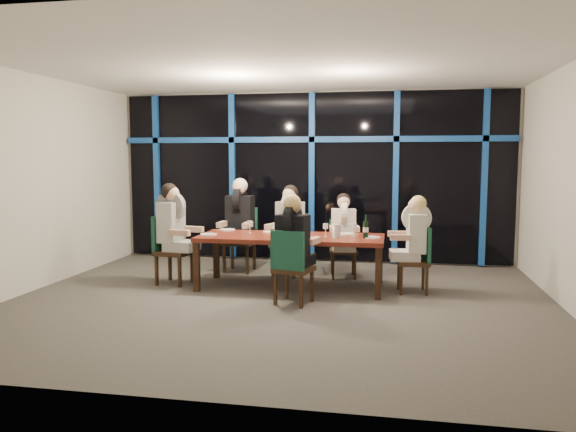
{
  "coord_description": "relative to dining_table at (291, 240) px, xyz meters",
  "views": [
    {
      "loc": [
        1.4,
        -6.9,
        1.85
      ],
      "look_at": [
        0.0,
        0.6,
        1.05
      ],
      "focal_mm": 35.0,
      "sensor_mm": 36.0,
      "label": 1
    }
  ],
  "objects": [
    {
      "name": "plate_far_left",
      "position": [
        -1.06,
        0.43,
        0.08
      ],
      "size": [
        0.24,
        0.24,
        0.01
      ],
      "primitive_type": "cylinder",
      "color": "white",
      "rests_on": "dining_table"
    },
    {
      "name": "chair_near_mid",
      "position": [
        0.17,
        -0.92,
        -0.15
      ],
      "size": [
        0.53,
        0.53,
        0.95
      ],
      "rotation": [
        0.0,
        0.0,
        2.9
      ],
      "color": "#321F10",
      "rests_on": "ground"
    },
    {
      "name": "wine_glass_d",
      "position": [
        -0.64,
        0.2,
        0.2
      ],
      "size": [
        0.07,
        0.07,
        0.18
      ],
      "color": "silver",
      "rests_on": "dining_table"
    },
    {
      "name": "diner_far_right",
      "position": [
        0.67,
        0.84,
        0.17
      ],
      "size": [
        0.48,
        0.58,
        0.86
      ],
      "rotation": [
        0.0,
        0.0,
        0.15
      ],
      "color": "silver",
      "rests_on": "ground"
    },
    {
      "name": "plate_end_left",
      "position": [
        -1.17,
        -0.13,
        0.08
      ],
      "size": [
        0.24,
        0.24,
        0.01
      ],
      "primitive_type": "cylinder",
      "color": "white",
      "rests_on": "dining_table"
    },
    {
      "name": "plate_far_mid",
      "position": [
        -0.35,
        0.3,
        0.08
      ],
      "size": [
        0.24,
        0.24,
        0.01
      ],
      "primitive_type": "cylinder",
      "color": "white",
      "rests_on": "dining_table"
    },
    {
      "name": "diner_end_right",
      "position": [
        1.7,
        0.04,
        0.19
      ],
      "size": [
        0.59,
        0.48,
        0.89
      ],
      "rotation": [
        0.0,
        0.0,
        4.81
      ],
      "color": "silver",
      "rests_on": "ground"
    },
    {
      "name": "chair_far_left",
      "position": [
        -1.02,
        1.08,
        -0.11
      ],
      "size": [
        0.51,
        0.51,
        1.03
      ],
      "rotation": [
        0.0,
        0.0,
        -0.06
      ],
      "color": "#321F10",
      "rests_on": "ground"
    },
    {
      "name": "window_wall",
      "position": [
        0.01,
        2.13,
        0.87
      ],
      "size": [
        6.86,
        0.43,
        2.94
      ],
      "color": "black",
      "rests_on": "ground"
    },
    {
      "name": "plate_far_right",
      "position": [
        0.76,
        0.28,
        0.08
      ],
      "size": [
        0.24,
        0.24,
        0.01
      ],
      "primitive_type": "cylinder",
      "color": "white",
      "rests_on": "dining_table"
    },
    {
      "name": "tea_light",
      "position": [
        -0.01,
        -0.24,
        0.08
      ],
      "size": [
        0.06,
        0.06,
        0.03
      ],
      "primitive_type": "cylinder",
      "color": "#FFA44C",
      "rests_on": "dining_table"
    },
    {
      "name": "chair_end_right",
      "position": [
        1.77,
        0.05,
        -0.17
      ],
      "size": [
        0.46,
        0.46,
        0.91
      ],
      "rotation": [
        0.0,
        0.0,
        4.81
      ],
      "color": "#321F10",
      "rests_on": "ground"
    },
    {
      "name": "wine_glass_b",
      "position": [
        0.03,
        0.13,
        0.19
      ],
      "size": [
        0.06,
        0.06,
        0.16
      ],
      "color": "silver",
      "rests_on": "dining_table"
    },
    {
      "name": "dining_table",
      "position": [
        0.0,
        0.0,
        0.0
      ],
      "size": [
        2.6,
        1.0,
        0.75
      ],
      "color": "maroon",
      "rests_on": "ground"
    },
    {
      "name": "diner_end_left",
      "position": [
        -1.73,
        -0.05,
        0.28
      ],
      "size": [
        0.66,
        0.54,
        0.98
      ],
      "rotation": [
        0.0,
        0.0,
        1.43
      ],
      "color": "black",
      "rests_on": "ground"
    },
    {
      "name": "chair_far_right",
      "position": [
        0.66,
        0.92,
        -0.19
      ],
      "size": [
        0.47,
        0.47,
        0.89
      ],
      "rotation": [
        0.0,
        0.0,
        0.15
      ],
      "color": "#321F10",
      "rests_on": "ground"
    },
    {
      "name": "chair_far_mid",
      "position": [
        -0.15,
        0.91,
        -0.14
      ],
      "size": [
        0.57,
        0.57,
        0.97
      ],
      "rotation": [
        0.0,
        0.0,
        -0.31
      ],
      "color": "#321F10",
      "rests_on": "ground"
    },
    {
      "name": "wine_glass_e",
      "position": [
        0.88,
        0.13,
        0.2
      ],
      "size": [
        0.07,
        0.07,
        0.18
      ],
      "color": "silver",
      "rests_on": "dining_table"
    },
    {
      "name": "room",
      "position": [
        0.0,
        -0.8,
        1.34
      ],
      "size": [
        7.04,
        7.0,
        3.02
      ],
      "color": "#504B46",
      "rests_on": "ground"
    },
    {
      "name": "diner_near_mid",
      "position": [
        0.19,
        -0.84,
        0.23
      ],
      "size": [
        0.54,
        0.64,
        0.93
      ],
      "rotation": [
        0.0,
        0.0,
        2.9
      ],
      "color": "black",
      "rests_on": "ground"
    },
    {
      "name": "plate_near_mid",
      "position": [
        0.32,
        -0.29,
        0.08
      ],
      "size": [
        0.24,
        0.24,
        0.01
      ],
      "primitive_type": "cylinder",
      "color": "white",
      "rests_on": "dining_table"
    },
    {
      "name": "water_pitcher",
      "position": [
        0.65,
        -0.09,
        0.16
      ],
      "size": [
        0.12,
        0.1,
        0.19
      ],
      "rotation": [
        0.0,
        0.0,
        0.26
      ],
      "color": "silver",
      "rests_on": "dining_table"
    },
    {
      "name": "wine_glass_c",
      "position": [
        0.5,
        -0.0,
        0.2
      ],
      "size": [
        0.07,
        0.07,
        0.18
      ],
      "color": "silver",
      "rests_on": "dining_table"
    },
    {
      "name": "diner_far_mid",
      "position": [
        -0.18,
        0.83,
        0.24
      ],
      "size": [
        0.57,
        0.66,
        0.95
      ],
      "rotation": [
        0.0,
        0.0,
        -0.31
      ],
      "color": "black",
      "rests_on": "ground"
    },
    {
      "name": "plate_end_right",
      "position": [
        1.13,
        -0.01,
        0.08
      ],
      "size": [
        0.24,
        0.24,
        0.01
      ],
      "primitive_type": "cylinder",
      "color": "white",
      "rests_on": "dining_table"
    },
    {
      "name": "diner_far_left",
      "position": [
        -1.02,
        0.99,
        0.3
      ],
      "size": [
        0.53,
        0.66,
        1.01
      ],
      "rotation": [
        0.0,
        0.0,
        -0.06
      ],
      "color": "black",
      "rests_on": "ground"
    },
    {
      "name": "wine_bottle",
      "position": [
        1.05,
        -0.06,
        0.19
      ],
      "size": [
        0.07,
        0.07,
        0.33
      ],
      "rotation": [
        0.0,
        0.0,
        0.33
      ],
      "color": "black",
      "rests_on": "dining_table"
    },
    {
      "name": "chair_end_left",
      "position": [
        -1.81,
        -0.04,
        -0.12
      ],
      "size": [
        0.53,
        0.53,
        1.01
      ],
      "rotation": [
        0.0,
        0.0,
        1.43
      ],
      "color": "#321F10",
      "rests_on": "ground"
    },
    {
      "name": "wine_glass_a",
      "position": [
        -0.23,
        -0.03,
        0.19
      ],
      "size": [
        0.06,
        0.06,
        0.17
      ],
      "color": "white",
      "rests_on": "dining_table"
    }
  ]
}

